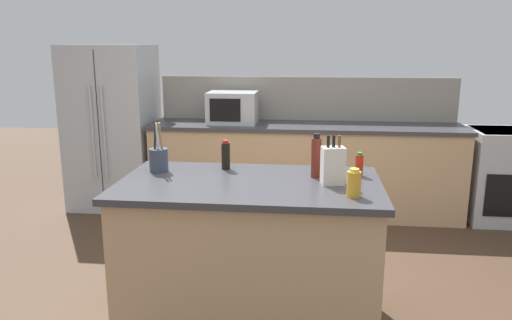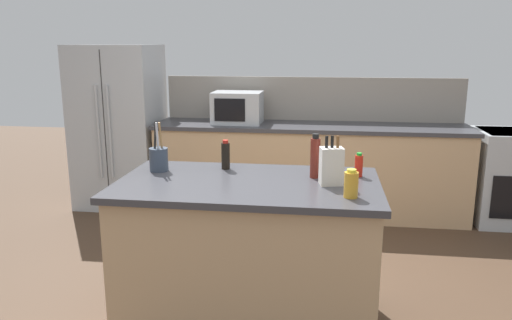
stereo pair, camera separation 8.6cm
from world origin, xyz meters
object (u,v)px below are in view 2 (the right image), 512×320
at_px(refrigerator, 119,127).
at_px(utensil_crock, 159,158).
at_px(knife_block, 331,166).
at_px(soy_sauce_bottle, 226,155).
at_px(hot_sauce_bottle, 359,165).
at_px(vinegar_bottle, 315,157).
at_px(honey_jar, 351,184).
at_px(microwave, 237,108).

bearing_deg(refrigerator, utensil_crock, -60.88).
bearing_deg(refrigerator, knife_block, -44.92).
xyz_separation_m(soy_sauce_bottle, hot_sauce_bottle, (0.85, -0.08, -0.02)).
distance_m(knife_block, vinegar_bottle, 0.18).
height_order(utensil_crock, vinegar_bottle, utensil_crock).
relative_size(knife_block, vinegar_bottle, 1.06).
height_order(knife_block, honey_jar, knife_block).
xyz_separation_m(soy_sauce_bottle, vinegar_bottle, (0.59, -0.14, 0.04)).
bearing_deg(utensil_crock, soy_sauce_bottle, 15.17).
height_order(knife_block, hot_sauce_bottle, knife_block).
height_order(knife_block, utensil_crock, utensil_crock).
distance_m(microwave, knife_block, 2.40).
bearing_deg(hot_sauce_bottle, soy_sauce_bottle, 174.89).
bearing_deg(honey_jar, utensil_crock, 161.23).
bearing_deg(honey_jar, vinegar_bottle, 117.87).
xyz_separation_m(refrigerator, hot_sauce_bottle, (2.43, -2.04, 0.14)).
bearing_deg(honey_jar, hot_sauce_bottle, 81.49).
bearing_deg(knife_block, vinegar_bottle, 112.56).
xyz_separation_m(knife_block, honey_jar, (0.10, -0.24, -0.04)).
height_order(honey_jar, vinegar_bottle, vinegar_bottle).
xyz_separation_m(hot_sauce_bottle, vinegar_bottle, (-0.27, -0.07, 0.06)).
height_order(hot_sauce_bottle, vinegar_bottle, vinegar_bottle).
distance_m(refrigerator, utensil_crock, 2.39).
distance_m(honey_jar, vinegar_bottle, 0.43).
relative_size(refrigerator, knife_block, 5.98).
xyz_separation_m(knife_block, utensil_crock, (-1.10, 0.17, -0.03)).
xyz_separation_m(honey_jar, hot_sauce_bottle, (0.07, 0.45, -0.00)).
relative_size(honey_jar, vinegar_bottle, 0.57).
bearing_deg(utensil_crock, knife_block, -8.97).
height_order(honey_jar, hot_sauce_bottle, honey_jar).
xyz_separation_m(utensil_crock, vinegar_bottle, (1.00, -0.03, 0.05)).
height_order(soy_sauce_bottle, honey_jar, soy_sauce_bottle).
bearing_deg(soy_sauce_bottle, hot_sauce_bottle, -5.11).
xyz_separation_m(refrigerator, utensil_crock, (1.16, -2.08, 0.16)).
bearing_deg(vinegar_bottle, soy_sauce_bottle, 166.41).
relative_size(microwave, vinegar_bottle, 1.82).
bearing_deg(hot_sauce_bottle, refrigerator, 139.95).
bearing_deg(soy_sauce_bottle, knife_block, -22.77).
bearing_deg(vinegar_bottle, hot_sauce_bottle, 13.67).
relative_size(refrigerator, soy_sauce_bottle, 8.99).
bearing_deg(microwave, honey_jar, -66.75).
xyz_separation_m(utensil_crock, hot_sauce_bottle, (1.27, 0.04, -0.01)).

